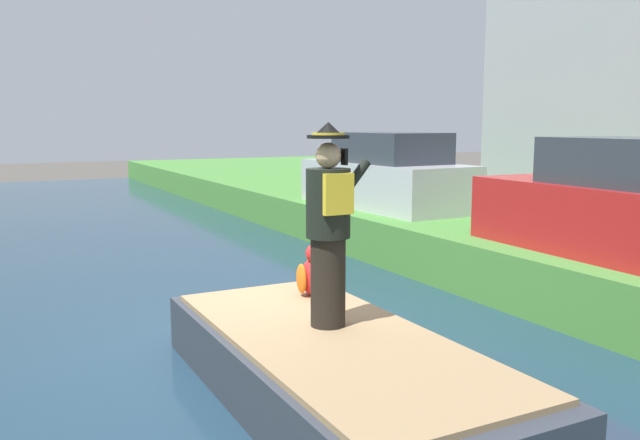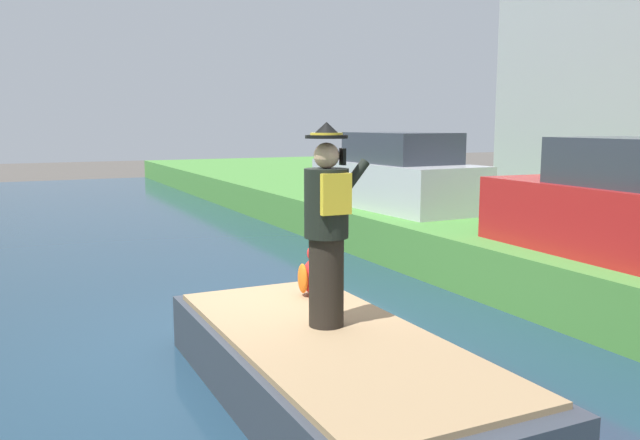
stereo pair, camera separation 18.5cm
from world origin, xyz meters
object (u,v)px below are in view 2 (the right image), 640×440
at_px(boat, 331,369).
at_px(parrot_plush, 315,273).
at_px(parked_car_silver, 396,176).
at_px(person_pirate, 327,226).
at_px(parked_car_red, 637,208).

distance_m(boat, parrot_plush, 1.47).
bearing_deg(parrot_plush, parked_car_silver, 50.03).
relative_size(boat, person_pirate, 2.27).
bearing_deg(person_pirate, parked_car_red, -2.71).
bearing_deg(parked_car_silver, person_pirate, -127.11).
bearing_deg(person_pirate, parrot_plush, 63.00).
bearing_deg(parrot_plush, boat, -109.33).
relative_size(boat, parked_car_silver, 1.03).
xyz_separation_m(parrot_plush, parked_car_silver, (4.17, 4.98, 0.55)).
relative_size(person_pirate, parked_car_red, 0.46).
height_order(parrot_plush, parked_car_silver, parked_car_silver).
xyz_separation_m(person_pirate, parrot_plush, (0.35, 1.00, -0.68)).
bearing_deg(parrot_plush, parked_car_red, -8.42).
bearing_deg(parked_car_silver, parked_car_red, -90.00).
xyz_separation_m(boat, parked_car_silver, (4.62, 6.26, 1.10)).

